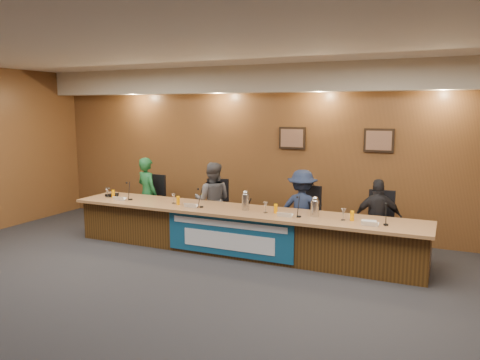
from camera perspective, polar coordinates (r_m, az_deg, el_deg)
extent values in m
plane|color=black|center=(6.05, -9.92, -14.88)|extent=(10.00, 10.00, 0.00)
cube|color=silver|center=(5.61, -10.81, 16.68)|extent=(10.00, 8.00, 0.04)
cube|color=brown|center=(9.16, 4.03, 3.64)|extent=(10.00, 0.04, 3.20)
cube|color=beige|center=(8.91, 3.55, 12.19)|extent=(10.00, 0.50, 0.50)
cube|color=#432A10|center=(7.92, -0.13, -6.35)|extent=(6.00, 0.80, 0.70)
cube|color=#9A6B42|center=(7.78, -0.28, -3.77)|extent=(6.10, 0.95, 0.05)
cube|color=navy|center=(7.55, -1.44, -6.88)|extent=(2.20, 0.02, 0.65)
cube|color=silver|center=(7.48, -1.49, -5.43)|extent=(2.00, 0.01, 0.10)
cube|color=silver|center=(7.56, -1.48, -7.48)|extent=(1.60, 0.01, 0.28)
cube|color=black|center=(8.98, 6.38, 5.10)|extent=(0.52, 0.04, 0.42)
cube|color=black|center=(8.62, 16.58, 4.65)|extent=(0.52, 0.04, 0.42)
imported|color=#175328|center=(9.48, -11.23, -1.66)|extent=(0.62, 0.52, 1.45)
imported|color=#4C4C51|center=(8.73, -3.37, -2.49)|extent=(0.83, 0.73, 1.43)
imported|color=#16213C|center=(8.09, 7.56, -3.62)|extent=(0.95, 0.63, 1.38)
imported|color=black|center=(7.84, 16.46, -4.60)|extent=(0.82, 0.49, 1.30)
cube|color=black|center=(9.61, -10.84, -3.01)|extent=(0.49, 0.49, 0.08)
cube|color=black|center=(8.86, -3.06, -3.86)|extent=(0.57, 0.57, 0.08)
cube|color=black|center=(8.23, 7.74, -4.91)|extent=(0.58, 0.58, 0.08)
cube|color=black|center=(7.98, 16.51, -5.64)|extent=(0.50, 0.50, 0.08)
cube|color=white|center=(8.78, -14.61, -2.15)|extent=(0.24, 0.08, 0.10)
cylinder|color=black|center=(8.81, -13.18, -2.30)|extent=(0.07, 0.07, 0.02)
cylinder|color=#FF9A00|center=(9.08, -15.20, -1.63)|extent=(0.06, 0.06, 0.15)
cylinder|color=silver|center=(9.15, -15.85, -1.49)|extent=(0.08, 0.08, 0.18)
cube|color=white|center=(7.94, -6.09, -3.05)|extent=(0.24, 0.08, 0.10)
cylinder|color=black|center=(7.95, -4.74, -3.27)|extent=(0.07, 0.07, 0.02)
cylinder|color=#FF9A00|center=(8.20, -7.56, -2.49)|extent=(0.06, 0.06, 0.15)
cylinder|color=silver|center=(8.31, -8.10, -2.25)|extent=(0.08, 0.08, 0.18)
cube|color=white|center=(7.25, 5.42, -4.19)|extent=(0.24, 0.08, 0.10)
cylinder|color=black|center=(7.28, 7.19, -4.43)|extent=(0.07, 0.07, 0.02)
cylinder|color=#FF9A00|center=(7.50, 4.37, -3.50)|extent=(0.06, 0.06, 0.15)
cylinder|color=silver|center=(7.51, 3.12, -3.36)|extent=(0.08, 0.08, 0.18)
cube|color=white|center=(6.91, 15.52, -5.11)|extent=(0.24, 0.08, 0.10)
cylinder|color=black|center=(7.05, 17.36, -5.21)|extent=(0.07, 0.07, 0.02)
cylinder|color=#FF9A00|center=(7.18, 13.51, -4.28)|extent=(0.06, 0.06, 0.15)
cylinder|color=silver|center=(7.17, 12.48, -4.12)|extent=(0.08, 0.08, 0.18)
cylinder|color=silver|center=(7.69, 0.68, -2.73)|extent=(0.13, 0.13, 0.26)
cylinder|color=silver|center=(7.33, 9.12, -3.47)|extent=(0.13, 0.13, 0.25)
cylinder|color=black|center=(9.22, -15.18, -1.79)|extent=(0.32, 0.32, 0.05)
cube|color=white|center=(7.16, 15.44, -4.97)|extent=(0.26, 0.33, 0.01)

